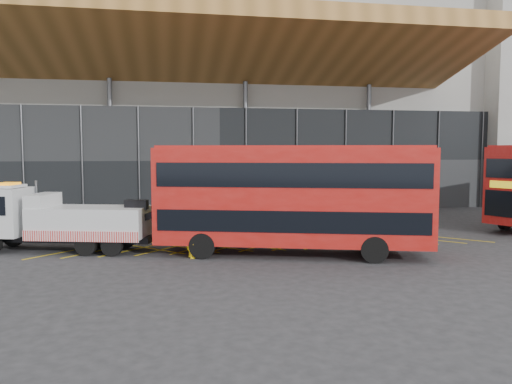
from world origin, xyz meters
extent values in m
plane|color=#27282A|center=(0.00, 0.00, 0.00)|extent=(120.00, 120.00, 0.00)
cube|color=gold|center=(-4.80, 0.00, 0.01)|extent=(7.16, 7.16, 0.01)
cube|color=gold|center=(-4.80, 0.00, 0.01)|extent=(7.16, 7.16, 0.01)
cube|color=gold|center=(-3.20, 0.00, 0.01)|extent=(7.16, 7.16, 0.01)
cube|color=gold|center=(-3.20, 0.00, 0.01)|extent=(7.16, 7.16, 0.01)
cube|color=gold|center=(-1.60, 0.00, 0.01)|extent=(7.16, 7.16, 0.01)
cube|color=gold|center=(-1.60, 0.00, 0.01)|extent=(7.16, 7.16, 0.01)
cube|color=gold|center=(0.00, 0.00, 0.01)|extent=(7.16, 7.16, 0.01)
cube|color=gold|center=(0.00, 0.00, 0.01)|extent=(7.16, 7.16, 0.01)
cube|color=gold|center=(1.60, 0.00, 0.01)|extent=(7.16, 7.16, 0.01)
cube|color=gold|center=(1.60, 0.00, 0.01)|extent=(7.16, 7.16, 0.01)
cube|color=gold|center=(3.20, 0.00, 0.01)|extent=(7.16, 7.16, 0.01)
cube|color=gold|center=(3.20, 0.00, 0.01)|extent=(7.16, 7.16, 0.01)
cube|color=gold|center=(4.80, 0.00, 0.01)|extent=(7.16, 7.16, 0.01)
cube|color=gold|center=(4.80, 0.00, 0.01)|extent=(7.16, 7.16, 0.01)
cube|color=gold|center=(6.40, 0.00, 0.01)|extent=(7.16, 7.16, 0.01)
cube|color=gold|center=(6.40, 0.00, 0.01)|extent=(7.16, 7.16, 0.01)
cube|color=gold|center=(8.00, 0.00, 0.01)|extent=(7.16, 7.16, 0.01)
cube|color=gold|center=(8.00, 0.00, 0.01)|extent=(7.16, 7.16, 0.01)
cube|color=gold|center=(9.60, 0.00, 0.01)|extent=(7.16, 7.16, 0.01)
cube|color=gold|center=(9.60, 0.00, 0.01)|extent=(7.16, 7.16, 0.01)
cube|color=gold|center=(11.20, 0.00, 0.01)|extent=(7.16, 7.16, 0.01)
cube|color=gold|center=(11.20, 0.00, 0.01)|extent=(7.16, 7.16, 0.01)
cube|color=gray|center=(2.00, 19.00, 9.00)|extent=(55.00, 14.00, 18.00)
cube|color=black|center=(2.00, 11.70, 4.00)|extent=(55.00, 0.80, 8.00)
cube|color=olive|center=(0.00, 8.00, 11.50)|extent=(40.00, 11.93, 4.07)
cylinder|color=#595B60|center=(-6.00, 11.50, 5.00)|extent=(0.36, 0.36, 10.00)
cylinder|color=#595B60|center=(4.00, 11.50, 5.00)|extent=(0.36, 0.36, 10.00)
cylinder|color=#595B60|center=(14.00, 11.50, 5.00)|extent=(0.36, 0.36, 10.00)
cube|color=black|center=(-6.82, -1.85, 0.61)|extent=(8.21, 2.97, 0.30)
cube|color=silver|center=(-9.67, -1.09, 1.87)|extent=(2.58, 2.64, 2.26)
cube|color=orange|center=(-9.50, -1.14, 3.20)|extent=(1.02, 1.21, 0.10)
cube|color=silver|center=(-5.64, -2.17, 1.43)|extent=(5.77, 3.49, 1.39)
cube|color=red|center=(-5.93, -3.24, 0.91)|extent=(5.22, 1.44, 0.48)
cube|color=silver|center=(-7.82, -1.58, 2.43)|extent=(1.38, 2.24, 0.61)
cube|color=black|center=(-3.45, -2.75, 2.26)|extent=(1.12, 0.69, 0.43)
cube|color=black|center=(-2.61, -2.97, 1.83)|extent=(1.92, 0.78, 0.94)
cylinder|color=black|center=(-9.61, -0.16, 0.48)|extent=(1.00, 0.54, 0.96)
cylinder|color=black|center=(-4.53, -3.41, 0.48)|extent=(1.00, 0.54, 0.96)
cylinder|color=black|center=(-4.06, -1.64, 0.48)|extent=(1.00, 0.54, 0.96)
cylinder|color=#595B60|center=(-8.36, -0.54, 2.35)|extent=(0.12, 0.12, 1.91)
cube|color=#AD140F|center=(3.55, -4.61, 2.74)|extent=(12.54, 6.26, 4.32)
cube|color=black|center=(3.55, -4.61, 1.73)|extent=(12.09, 6.18, 0.95)
cube|color=black|center=(3.55, -4.61, 3.73)|extent=(12.09, 6.18, 1.06)
cube|color=black|center=(-2.33, -2.83, 1.78)|extent=(0.78, 2.41, 1.45)
cube|color=black|center=(-2.33, -2.83, 3.73)|extent=(0.78, 2.41, 1.06)
cube|color=yellow|center=(-2.34, -2.83, 2.84)|extent=(0.63, 1.92, 0.39)
cube|color=#AD140F|center=(3.55, -4.61, 4.93)|extent=(12.24, 5.97, 0.13)
cylinder|color=black|center=(-0.55, -4.70, 0.58)|extent=(1.20, 0.65, 1.16)
cylinder|color=black|center=(0.19, -2.27, 0.58)|extent=(1.20, 0.65, 1.16)
cylinder|color=black|center=(6.59, -6.86, 0.58)|extent=(1.20, 0.65, 1.16)
cylinder|color=black|center=(7.32, -4.43, 0.58)|extent=(1.20, 0.65, 1.16)
cube|color=black|center=(16.50, -1.98, 1.81)|extent=(1.10, 2.33, 1.47)
cube|color=black|center=(16.50, -1.98, 3.78)|extent=(1.10, 2.33, 1.07)
cube|color=yellow|center=(16.49, -1.98, 2.88)|extent=(0.89, 1.86, 0.40)
cylinder|color=black|center=(18.05, 0.14, 0.59)|extent=(1.21, 0.79, 1.17)
imported|color=yellow|center=(-1.01, -4.41, 0.99)|extent=(0.62, 0.81, 1.98)
camera|label=1|loc=(-2.11, -26.49, 4.79)|focal=35.00mm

